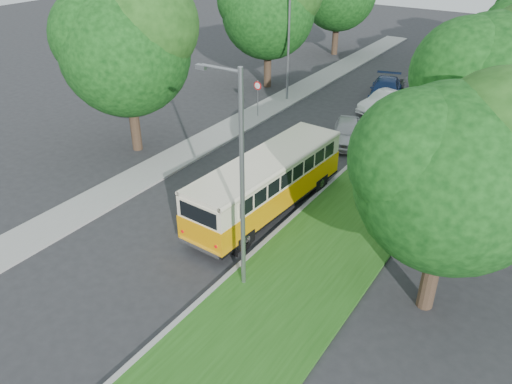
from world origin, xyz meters
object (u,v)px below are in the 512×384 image
Objects in this scene: lamppost_far at (287,42)px; car_grey at (426,81)px; vintage_bus at (267,185)px; car_blue at (385,91)px; car_silver at (347,132)px; lamppost_near at (240,178)px; car_white at (384,102)px.

car_grey is at bearing 45.20° from lamppost_far.
lamppost_far is 15.60m from vintage_bus.
car_grey is (1.69, 3.99, -0.05)m from car_blue.
car_silver is (-0.16, 9.01, -0.67)m from vintage_bus.
car_silver is at bearing 98.59° from lamppost_near.
lamppost_near is 14.46m from car_silver.
lamppost_near is at bearing -101.08° from car_silver.
car_silver is 0.97× the size of car_white.
car_grey is at bearing 99.02° from car_white.
car_grey is (0.88, 12.43, 0.01)m from car_silver.
car_silver is at bearing -73.98° from car_grey.
lamppost_near is at bearing -64.93° from vintage_bus.
car_white is at bearing -78.52° from car_grey.
lamppost_far is at bearing -114.73° from car_grey.
lamppost_far is 0.82× the size of vintage_bus.
car_white is (-0.21, 15.27, -0.67)m from vintage_bus.
lamppost_near is 22.74m from car_blue.
car_white is at bearing 13.21° from lamppost_far.
car_blue is 1.02× the size of car_grey.
car_white is (6.77, 1.59, -3.43)m from lamppost_far.
lamppost_near is 1.59× the size of car_grey.
lamppost_near is at bearing -67.30° from car_grey.
lamppost_near is 26.54m from car_grey.
car_silver is (-2.09, 13.83, -3.68)m from lamppost_near.
lamppost_near is at bearing -97.92° from car_blue.
car_silver is at bearing -34.43° from lamppost_far.
car_blue reaches higher than car_grey.
car_silver is at bearing -99.85° from car_blue.
lamppost_far is at bearing -149.17° from car_white.
car_blue is at bearing 32.05° from lamppost_far.
lamppost_far is 7.75m from car_white.
car_silver is 8.47m from car_blue.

